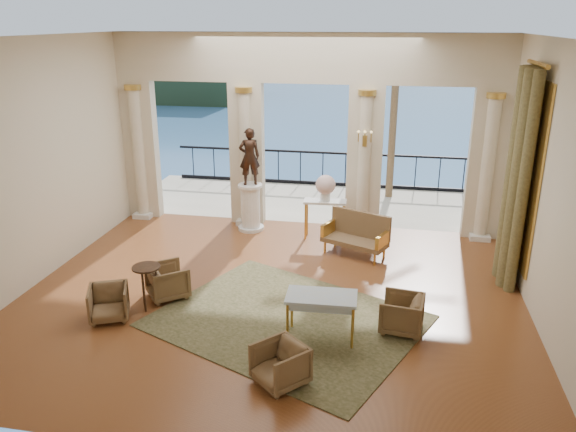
% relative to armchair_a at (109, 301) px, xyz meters
% --- Properties ---
extents(floor, '(9.00, 9.00, 0.00)m').
position_rel_armchair_a_xyz_m(floor, '(2.49, 1.26, -0.32)').
color(floor, '#4E2612').
rests_on(floor, ground).
extents(room_walls, '(9.00, 9.00, 9.00)m').
position_rel_armchair_a_xyz_m(room_walls, '(2.49, 0.15, 2.56)').
color(room_walls, '#ECE2C6').
rests_on(room_walls, ground).
extents(arcade, '(9.00, 0.56, 4.50)m').
position_rel_armchair_a_xyz_m(arcade, '(2.49, 5.08, 2.26)').
color(arcade, beige).
rests_on(arcade, ground).
extents(terrace, '(10.00, 3.60, 0.10)m').
position_rel_armchair_a_xyz_m(terrace, '(2.49, 7.06, -0.37)').
color(terrace, '#B2AA93').
rests_on(terrace, ground).
extents(balustrade, '(9.00, 0.06, 1.03)m').
position_rel_armchair_a_xyz_m(balustrade, '(2.49, 8.66, 0.09)').
color(balustrade, black).
rests_on(balustrade, terrace).
extents(palm_tree, '(2.00, 2.00, 4.50)m').
position_rel_armchair_a_xyz_m(palm_tree, '(4.49, 7.86, 3.77)').
color(palm_tree, '#4C3823').
rests_on(palm_tree, terrace).
extents(headland, '(22.00, 18.00, 6.00)m').
position_rel_armchair_a_xyz_m(headland, '(-27.51, 71.26, -3.32)').
color(headland, black).
rests_on(headland, sea).
extents(sea, '(160.00, 160.00, 0.00)m').
position_rel_armchair_a_xyz_m(sea, '(2.49, 61.26, -6.32)').
color(sea, '#225292').
rests_on(sea, ground).
extents(curtain, '(0.33, 1.40, 4.09)m').
position_rel_armchair_a_xyz_m(curtain, '(6.78, 2.76, 1.70)').
color(curtain, brown).
rests_on(curtain, ground).
extents(window_frame, '(0.04, 1.60, 3.40)m').
position_rel_armchair_a_xyz_m(window_frame, '(6.96, 2.76, 1.78)').
color(window_frame, gold).
rests_on(window_frame, room_walls).
extents(wall_sconce, '(0.30, 0.11, 0.33)m').
position_rel_armchair_a_xyz_m(wall_sconce, '(3.89, 4.77, 1.91)').
color(wall_sconce, gold).
rests_on(wall_sconce, arcade).
extents(rug, '(5.04, 4.58, 0.02)m').
position_rel_armchair_a_xyz_m(rug, '(2.94, 0.45, -0.31)').
color(rug, '#2D3518').
rests_on(rug, ground).
extents(armchair_a, '(0.80, 0.78, 0.64)m').
position_rel_armchair_a_xyz_m(armchair_a, '(0.00, 0.00, 0.00)').
color(armchair_a, '#46361D').
rests_on(armchair_a, ground).
extents(armchair_b, '(0.87, 0.87, 0.65)m').
position_rel_armchair_a_xyz_m(armchair_b, '(3.17, -1.22, 0.01)').
color(armchair_b, '#46361D').
rests_on(armchair_b, ground).
extents(armchair_c, '(0.69, 0.73, 0.67)m').
position_rel_armchair_a_xyz_m(armchair_c, '(4.81, 0.51, 0.01)').
color(armchair_c, '#46361D').
rests_on(armchair_c, ground).
extents(armchair_d, '(0.90, 0.91, 0.68)m').
position_rel_armchair_a_xyz_m(armchair_d, '(0.67, 0.93, 0.02)').
color(armchair_d, '#46361D').
rests_on(armchair_d, ground).
extents(settee, '(1.49, 1.08, 0.91)m').
position_rel_armchair_a_xyz_m(settee, '(3.88, 3.54, 0.13)').
color(settee, '#46361D').
rests_on(settee, ground).
extents(game_table, '(1.12, 0.64, 0.75)m').
position_rel_armchair_a_xyz_m(game_table, '(3.57, 0.05, 0.35)').
color(game_table, silver).
rests_on(game_table, ground).
extents(pedestal, '(0.61, 0.61, 1.12)m').
position_rel_armchair_a_xyz_m(pedestal, '(1.29, 4.56, 0.22)').
color(pedestal, silver).
rests_on(pedestal, ground).
extents(statue, '(0.57, 0.48, 1.33)m').
position_rel_armchair_a_xyz_m(statue, '(1.29, 4.56, 1.47)').
color(statue, black).
rests_on(statue, pedestal).
extents(console_table, '(0.98, 0.43, 0.91)m').
position_rel_armchair_a_xyz_m(console_table, '(3.09, 4.31, 0.43)').
color(console_table, silver).
rests_on(console_table, ground).
extents(urn, '(0.45, 0.45, 0.59)m').
position_rel_armchair_a_xyz_m(urn, '(3.09, 4.31, 0.93)').
color(urn, silver).
rests_on(urn, console_table).
extents(side_table, '(0.48, 0.48, 0.78)m').
position_rel_armchair_a_xyz_m(side_table, '(0.49, 0.48, 0.35)').
color(side_table, black).
rests_on(side_table, ground).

